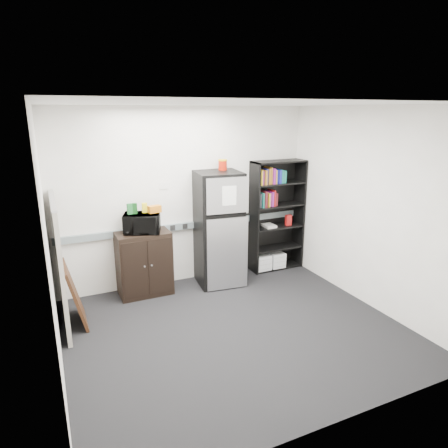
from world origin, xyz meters
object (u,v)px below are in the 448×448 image
object	(u,v)px
bookshelf	(276,213)
cabinet	(144,263)
microwave	(142,223)
refrigerator	(218,229)
cubicle_partition	(60,263)

from	to	relation	value
bookshelf	cabinet	xyz separation A→B (m)	(-2.27, -0.07, -0.50)
bookshelf	microwave	xyz separation A→B (m)	(-2.27, -0.08, 0.12)
cabinet	refrigerator	world-z (taller)	refrigerator
cabinet	bookshelf	bearing A→B (deg)	1.66
cubicle_partition	bookshelf	bearing A→B (deg)	8.13
microwave	refrigerator	world-z (taller)	refrigerator
bookshelf	cabinet	bearing A→B (deg)	-178.34
microwave	refrigerator	distance (m)	1.18
bookshelf	cubicle_partition	xyz separation A→B (m)	(-3.41, -0.49, -0.16)
cubicle_partition	refrigerator	world-z (taller)	refrigerator
cubicle_partition	microwave	world-z (taller)	cubicle_partition
bookshelf	cabinet	size ratio (longest dim) A/B	1.95
bookshelf	refrigerator	size ratio (longest dim) A/B	1.05
cabinet	refrigerator	xyz separation A→B (m)	(1.16, -0.08, 0.40)
microwave	bookshelf	bearing A→B (deg)	21.31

